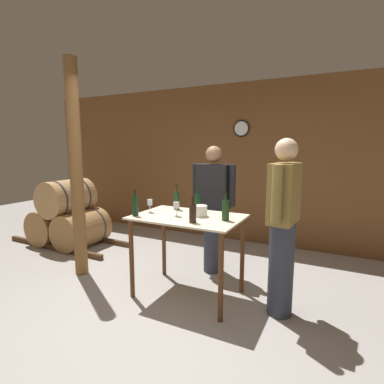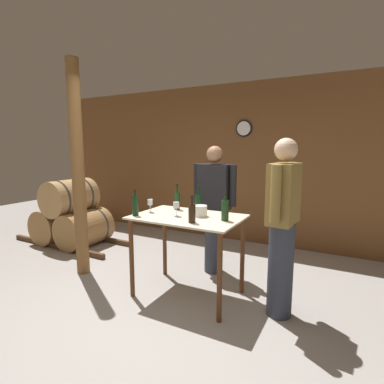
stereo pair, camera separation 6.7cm
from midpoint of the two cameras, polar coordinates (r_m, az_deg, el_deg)
ground_plane at (r=3.30m, az=-5.45°, el=-21.27°), size 14.00×14.00×0.00m
back_wall at (r=5.21m, az=10.28°, el=5.28°), size 8.40×0.08×2.70m
barrel_rack at (r=5.50m, az=-21.72°, el=-4.47°), size 2.08×0.79×1.11m
tasting_table at (r=3.28m, az=-0.24°, el=-7.29°), size 1.16×0.77×0.90m
wooden_post at (r=4.02m, az=-20.45°, el=3.91°), size 0.16×0.16×2.70m
wine_bottle_far_left at (r=3.29m, az=-10.18°, el=-2.48°), size 0.07×0.07×0.29m
wine_bottle_left at (r=3.56m, az=-2.31°, el=-1.54°), size 0.07×0.07×0.30m
wine_bottle_center at (r=3.43m, az=1.74°, el=-1.95°), size 0.08×0.08×0.30m
wine_bottle_right at (r=2.94m, az=0.65°, el=-3.96°), size 0.07×0.07×0.27m
wine_bottle_far_right at (r=3.05m, az=6.94°, el=-3.39°), size 0.08×0.08×0.28m
wine_glass_near_left at (r=3.44m, az=-7.43°, el=-2.05°), size 0.06×0.06×0.15m
wine_glass_near_center at (r=3.22m, az=-2.43°, el=-2.61°), size 0.07×0.07×0.15m
ice_bucket at (r=3.22m, az=2.18°, el=-3.62°), size 0.15×0.15×0.12m
person_host at (r=3.88m, az=4.74°, el=-2.83°), size 0.59×0.24×1.65m
person_visitor_with_scarf at (r=2.98m, az=17.48°, el=-5.97°), size 0.25×0.59×1.72m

